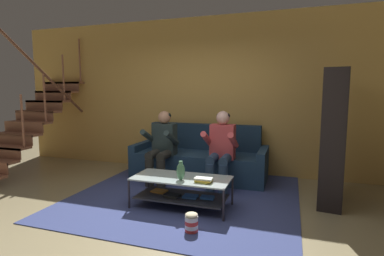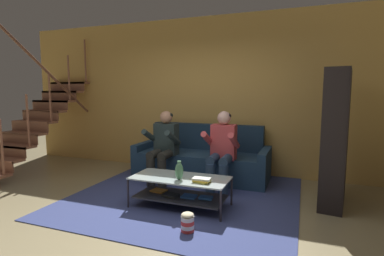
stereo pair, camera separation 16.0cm
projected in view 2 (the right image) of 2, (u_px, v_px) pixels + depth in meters
ground at (155, 221)px, 3.54m from camera, size 16.80×16.80×0.00m
back_partition at (215, 95)px, 5.66m from camera, size 8.40×0.12×2.90m
staircase_run at (35, 119)px, 5.75m from camera, size 0.92×2.29×2.65m
couch at (202, 160)px, 5.32m from camera, size 2.33×0.86×0.93m
person_seated_left at (163, 144)px, 4.97m from camera, size 0.50×0.58×1.20m
person_seated_right at (222, 147)px, 4.62m from camera, size 0.50×0.58×1.22m
coffee_table at (180, 188)px, 3.94m from camera, size 1.28×0.58×0.40m
area_rug at (190, 192)px, 4.55m from camera, size 3.16×3.36×0.01m
vase at (179, 171)px, 3.80m from camera, size 0.11×0.11×0.24m
book_stack at (202, 180)px, 3.70m from camera, size 0.22×0.18×0.06m
bookshelf at (338, 151)px, 4.09m from camera, size 0.43×1.06×1.81m
popcorn_tub at (188, 222)px, 3.24m from camera, size 0.14×0.14×0.22m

